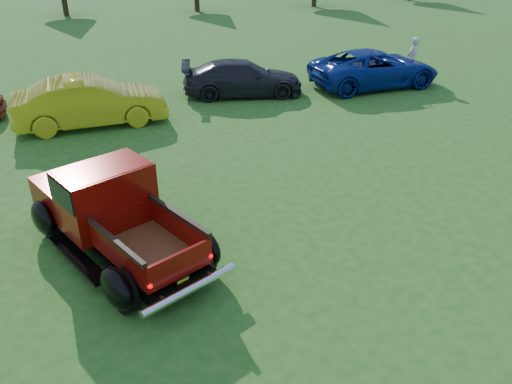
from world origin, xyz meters
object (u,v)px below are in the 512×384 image
show_car_blue (375,68)px  show_car_grey (242,78)px  pickup_truck (108,210)px  spectator (412,59)px  show_car_yellow (90,102)px

show_car_blue → show_car_grey: bearing=82.5°
pickup_truck → show_car_grey: size_ratio=1.11×
pickup_truck → show_car_grey: pickup_truck is taller
pickup_truck → show_car_blue: bearing=13.8°
spectator → pickup_truck: bearing=6.1°
pickup_truck → show_car_blue: pickup_truck is taller
show_car_grey → show_car_blue: 5.10m
pickup_truck → show_car_grey: (5.21, 8.50, -0.17)m
show_car_grey → show_car_blue: size_ratio=0.87×
pickup_truck → show_car_blue: (10.28, 7.99, -0.10)m
pickup_truck → show_car_yellow: (-0.08, 6.97, -0.05)m
show_car_yellow → show_car_grey: bearing=-75.8°
show_car_yellow → show_car_blue: size_ratio=0.90×
show_car_yellow → spectator: 12.18m
show_car_yellow → show_car_grey: size_ratio=1.04×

